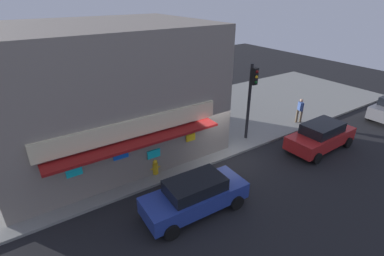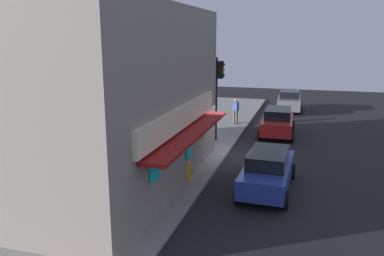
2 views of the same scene
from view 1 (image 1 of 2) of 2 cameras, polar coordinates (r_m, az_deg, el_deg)
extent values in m
plane|color=black|center=(15.97, 6.21, -6.48)|extent=(56.07, 56.07, 0.00)
cube|color=gray|center=(19.59, -3.22, 0.25)|extent=(37.38, 10.15, 0.13)
cube|color=gray|center=(16.52, -17.33, 7.31)|extent=(11.26, 8.37, 6.89)
cube|color=beige|center=(12.95, -11.19, 0.05)|extent=(8.56, 0.16, 0.83)
cube|color=maroon|center=(12.92, -10.35, -2.84)|extent=(8.11, 0.90, 0.12)
cube|color=#19D8E5|center=(12.92, -22.47, -7.84)|extent=(0.66, 0.08, 0.52)
cube|color=blue|center=(13.26, -14.00, -5.23)|extent=(0.70, 0.08, 0.37)
cube|color=#19D8E5|center=(14.01, -7.62, -5.11)|extent=(0.67, 0.08, 0.42)
cube|color=yellow|center=(14.79, -0.29, -1.89)|extent=(0.53, 0.08, 0.38)
cylinder|color=black|center=(17.37, 11.25, 4.96)|extent=(0.18, 0.18, 4.66)
cube|color=black|center=(16.70, 12.34, 10.01)|extent=(0.32, 0.28, 0.95)
sphere|color=maroon|center=(16.52, 12.81, 10.88)|extent=(0.18, 0.18, 0.18)
sphere|color=yellow|center=(16.60, 12.70, 9.88)|extent=(0.18, 0.18, 0.18)
sphere|color=#0F4C19|center=(16.68, 12.61, 8.89)|extent=(0.18, 0.18, 0.18)
cylinder|color=gold|center=(14.58, -7.35, -7.95)|extent=(0.30, 0.30, 0.61)
sphere|color=gold|center=(14.37, -7.43, -6.67)|extent=(0.25, 0.25, 0.25)
cylinder|color=gold|center=(14.49, -8.10, -8.10)|extent=(0.12, 0.10, 0.10)
cylinder|color=gold|center=(14.64, -6.62, -7.62)|extent=(0.12, 0.10, 0.10)
cylinder|color=#2D2D2D|center=(14.29, -30.50, -12.03)|extent=(0.45, 0.45, 0.84)
cylinder|color=brown|center=(21.21, 20.15, 2.22)|extent=(0.22, 0.22, 0.89)
cylinder|color=brown|center=(21.35, 20.86, 2.25)|extent=(0.22, 0.22, 0.89)
cube|color=#334C8C|center=(21.02, 20.81, 4.07)|extent=(0.39, 0.46, 0.57)
sphere|color=tan|center=(20.88, 20.99, 5.15)|extent=(0.22, 0.22, 0.22)
cylinder|color=#334C8C|center=(20.85, 21.05, 3.77)|extent=(0.13, 0.13, 0.51)
cylinder|color=#334C8C|center=(21.21, 20.55, 4.21)|extent=(0.13, 0.13, 0.51)
cylinder|color=#59595B|center=(16.51, -5.62, -4.15)|extent=(0.46, 0.46, 0.31)
sphere|color=#1E6628|center=(16.29, -5.69, -2.79)|extent=(0.69, 0.69, 0.69)
cylinder|color=#59595B|center=(15.19, -23.90, -9.29)|extent=(0.46, 0.46, 0.36)
sphere|color=#2D7A33|center=(14.92, -24.24, -7.71)|extent=(0.74, 0.74, 0.74)
cylinder|color=black|center=(24.28, 31.77, 2.08)|extent=(0.65, 0.24, 0.64)
cube|color=#AD1E1E|center=(18.31, 24.18, -1.83)|extent=(4.50, 1.88, 0.76)
cube|color=black|center=(18.04, 24.55, 0.02)|extent=(2.44, 1.55, 0.56)
cylinder|color=black|center=(20.10, 24.27, -0.64)|extent=(0.65, 0.24, 0.64)
cylinder|color=black|center=(19.40, 28.61, -2.51)|extent=(0.65, 0.24, 0.64)
cylinder|color=black|center=(17.68, 18.87, -3.24)|extent=(0.65, 0.24, 0.64)
cylinder|color=black|center=(16.88, 23.61, -5.54)|extent=(0.65, 0.24, 0.64)
cube|color=navy|center=(12.27, 0.62, -13.66)|extent=(4.53, 1.83, 0.72)
cube|color=black|center=(11.88, 0.63, -11.33)|extent=(2.46, 1.49, 0.53)
cylinder|color=black|center=(13.75, 4.31, -10.71)|extent=(0.65, 0.24, 0.64)
cylinder|color=black|center=(12.73, 8.88, -14.45)|extent=(0.65, 0.24, 0.64)
cylinder|color=black|center=(12.53, -7.83, -15.14)|extent=(0.65, 0.24, 0.64)
cylinder|color=black|center=(11.40, -4.06, -19.96)|extent=(0.65, 0.24, 0.64)
camera|label=2|loc=(11.62, -82.66, -10.93)|focal=36.30mm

